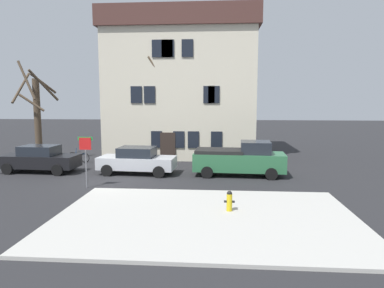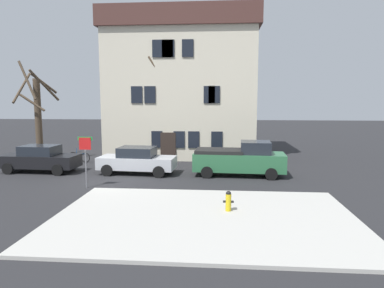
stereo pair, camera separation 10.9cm
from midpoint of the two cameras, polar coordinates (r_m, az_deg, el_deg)
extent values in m
plane|color=#262628|center=(19.53, -12.60, -6.04)|extent=(120.00, 120.00, 0.00)
cube|color=#B7B5AD|center=(13.27, 2.02, -11.97)|extent=(11.22, 7.56, 0.12)
cube|color=beige|center=(28.49, -1.71, 7.98)|extent=(11.23, 7.18, 9.60)
cube|color=#4C2D28|center=(29.09, -1.75, 18.95)|extent=(11.73, 7.68, 1.47)
cube|color=#2D231E|center=(25.18, -4.11, -0.49)|extent=(1.10, 0.12, 2.10)
cube|color=black|center=(25.26, -5.94, 0.77)|extent=(0.80, 0.08, 1.20)
cube|color=black|center=(25.02, -2.31, 0.74)|extent=(0.80, 0.08, 1.20)
cube|color=black|center=(24.92, 0.10, 0.72)|extent=(0.80, 0.08, 1.20)
cube|color=black|center=(24.86, 3.91, 0.68)|extent=(0.80, 0.08, 1.20)
cube|color=black|center=(25.40, -9.24, 7.98)|extent=(0.80, 0.08, 1.20)
cube|color=black|center=(25.19, -7.10, 8.02)|extent=(0.80, 0.08, 1.20)
cube|color=black|center=(24.71, 2.68, 8.09)|extent=(0.80, 0.08, 1.20)
cube|color=black|center=(24.70, 3.46, 8.08)|extent=(0.80, 0.08, 1.20)
cube|color=black|center=(25.33, -5.80, 15.30)|extent=(0.80, 0.08, 1.20)
cube|color=black|center=(25.22, -4.22, 15.36)|extent=(0.80, 0.08, 1.20)
cube|color=black|center=(25.21, -4.04, 15.36)|extent=(0.80, 0.08, 1.20)
cube|color=black|center=(25.05, -0.90, 15.43)|extent=(0.80, 0.08, 1.20)
cylinder|color=#4C3D2D|center=(27.88, -24.08, 3.63)|extent=(0.48, 0.48, 5.96)
cylinder|color=#4C3D2D|center=(27.41, -25.61, 9.42)|extent=(1.59, 0.78, 2.77)
cylinder|color=#4C3D2D|center=(26.96, -23.23, 8.81)|extent=(1.31, 1.97, 2.16)
cylinder|color=#4C3D2D|center=(28.45, -26.33, 8.28)|extent=(0.24, 2.40, 2.30)
cylinder|color=#4C3D2D|center=(27.08, -23.28, 9.10)|extent=(1.12, 1.81, 1.41)
cylinder|color=#4C3D2D|center=(27.09, -24.91, 6.17)|extent=(1.77, 0.33, 1.27)
cylinder|color=brown|center=(26.07, -5.32, 4.18)|extent=(0.37, 0.37, 6.11)
cylinder|color=brown|center=(25.28, -5.39, 11.07)|extent=(1.75, 0.43, 2.73)
cylinder|color=brown|center=(26.81, -5.22, 9.57)|extent=(1.60, 0.24, 1.44)
cylinder|color=brown|center=(26.49, -7.48, 9.78)|extent=(0.63, 2.13, 1.93)
cylinder|color=brown|center=(26.76, -5.34, 8.43)|extent=(1.53, 0.36, 1.66)
cube|color=black|center=(23.40, -23.76, -2.56)|extent=(4.72, 1.97, 0.75)
cube|color=#1E232B|center=(23.30, -23.84, -0.94)|extent=(2.20, 1.64, 0.58)
cylinder|color=black|center=(23.47, -19.29, -3.20)|extent=(0.69, 0.25, 0.68)
cylinder|color=black|center=(21.93, -21.32, -4.01)|extent=(0.69, 0.25, 0.68)
cylinder|color=black|center=(25.02, -25.81, -2.90)|extent=(0.69, 0.25, 0.68)
cylinder|color=black|center=(23.58, -28.12, -3.61)|extent=(0.69, 0.25, 0.68)
cube|color=#B7BABF|center=(21.22, -9.12, -3.03)|extent=(4.69, 2.11, 0.72)
cube|color=#1E232B|center=(21.11, -9.16, -1.29)|extent=(2.21, 1.73, 0.58)
cylinder|color=black|center=(21.73, -4.47, -3.63)|extent=(0.69, 0.27, 0.68)
cylinder|color=black|center=(20.01, -5.62, -4.58)|extent=(0.69, 0.27, 0.68)
cylinder|color=black|center=(22.62, -12.19, -3.34)|extent=(0.69, 0.27, 0.68)
cylinder|color=black|center=(20.97, -13.91, -4.22)|extent=(0.69, 0.27, 0.68)
cube|color=#2D6B42|center=(20.62, 7.53, -2.87)|extent=(5.37, 2.17, 1.02)
cube|color=#1E232B|center=(20.52, 10.22, -0.54)|extent=(1.77, 1.77, 0.70)
cube|color=black|center=(20.55, 4.32, -1.14)|extent=(2.83, 1.97, 0.20)
cylinder|color=black|center=(21.74, 12.24, -3.77)|extent=(0.69, 0.25, 0.68)
cylinder|color=black|center=(19.87, 12.72, -4.81)|extent=(0.69, 0.25, 0.68)
cylinder|color=black|center=(21.71, 2.74, -3.62)|extent=(0.69, 0.25, 0.68)
cylinder|color=black|center=(19.84, 2.31, -4.66)|extent=(0.69, 0.25, 0.68)
cylinder|color=gold|center=(13.81, 5.91, -9.50)|extent=(0.22, 0.22, 0.67)
sphere|color=black|center=(13.71, 5.93, -8.07)|extent=(0.21, 0.21, 0.21)
cylinder|color=black|center=(13.80, 5.24, -9.36)|extent=(0.10, 0.09, 0.09)
cylinder|color=black|center=(13.81, 6.59, -9.37)|extent=(0.10, 0.09, 0.09)
cylinder|color=slate|center=(18.27, -17.14, -3.00)|extent=(0.07, 0.07, 2.56)
cube|color=red|center=(18.11, -17.28, 0.05)|extent=(0.60, 0.03, 0.60)
cube|color=#1E8C38|center=(18.12, -17.26, 0.85)|extent=(0.76, 0.02, 0.18)
torus|color=black|center=(25.85, -17.23, -2.16)|extent=(0.70, 0.21, 0.71)
torus|color=black|center=(26.45, -19.10, -2.03)|extent=(0.70, 0.21, 0.71)
cylinder|color=#1E4C8C|center=(26.12, -18.19, -1.62)|extent=(0.98, 0.26, 0.19)
cylinder|color=#1E4C8C|center=(26.20, -18.57, -1.09)|extent=(0.10, 0.05, 0.45)
camera|label=1|loc=(0.05, -90.15, -0.02)|focal=32.55mm
camera|label=2|loc=(0.05, 89.85, 0.02)|focal=32.55mm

